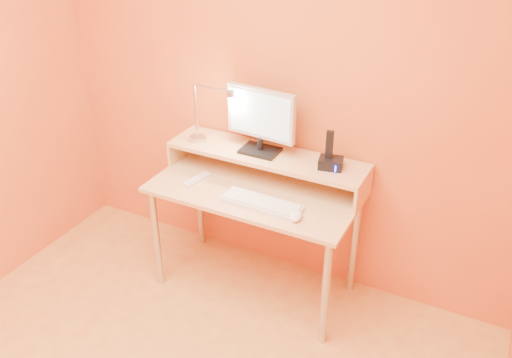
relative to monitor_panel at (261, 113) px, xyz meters
The scene contains 25 objects.
wall_back 0.21m from the monitor_panel, 75.75° to the left, with size 3.00×0.04×2.50m, color orange.
desk_leg_fl 1.01m from the monitor_panel, 141.17° to the right, with size 0.04×0.04×0.69m, color #B7B7B9.
desk_leg_fr 1.05m from the monitor_panel, 34.77° to the right, with size 0.04×0.04×0.69m, color #B7B7B9.
desk_leg_bl 0.93m from the monitor_panel, 169.98° to the left, with size 0.04×0.04×0.69m, color #B7B7B9.
desk_leg_br 0.97m from the monitor_panel, ahead, with size 0.04×0.04×0.69m, color #B7B7B9.
desk_lower 0.44m from the monitor_panel, 75.75° to the right, with size 1.20×0.60×0.03m, color #EDB275.
shelf_riser_left 0.64m from the monitor_panel, behind, with size 0.02×0.30×0.14m, color #EDB275.
shelf_riser_right 0.71m from the monitor_panel, ahead, with size 0.02×0.30×0.14m, color #EDB275.
desk_shelf 0.25m from the monitor_panel, 13.82° to the right, with size 1.20×0.30×0.03m, color #EDB275.
monitor_foot 0.23m from the monitor_panel, 90.00° to the right, with size 0.22×0.16×0.02m, color black.
monitor_neck 0.19m from the monitor_panel, 90.00° to the right, with size 0.04×0.04×0.07m, color black.
monitor_panel is the anchor object (origin of this frame).
monitor_back 0.02m from the monitor_panel, 90.00° to the left, with size 0.39×0.01×0.25m, color black.
monitor_screen 0.02m from the monitor_panel, 90.00° to the right, with size 0.39×0.00×0.25m, color #ABD3E4.
lamp_base 0.47m from the monitor_panel, behind, with size 0.10×0.10×0.03m, color #B7B7B9.
lamp_post 0.42m from the monitor_panel, behind, with size 0.01×0.01×0.33m, color #B7B7B9.
lamp_arm 0.32m from the monitor_panel, behind, with size 0.01×0.01×0.24m, color #B7B7B9.
lamp_head 0.20m from the monitor_panel, 166.86° to the right, with size 0.04×0.04×0.03m, color #B7B7B9.
lamp_bulb 0.20m from the monitor_panel, 166.86° to the right, with size 0.03×0.03×0.00m, color #FFEAC6.
phone_dock 0.48m from the monitor_panel, ahead, with size 0.13×0.10×0.06m, color black.
phone_handset 0.43m from the monitor_panel, ahead, with size 0.04×0.03×0.16m, color black.
phone_led 0.53m from the monitor_panel, ahead, with size 0.01×0.00×0.04m, color #1B28FF.
keyboard 0.52m from the monitor_panel, 62.79° to the right, with size 0.45×0.14×0.02m, color silver.
mouse 0.63m from the monitor_panel, 42.18° to the right, with size 0.07×0.12×0.04m, color white.
remote_control 0.54m from the monitor_panel, 142.45° to the right, with size 0.05×0.19×0.02m, color silver.
Camera 1 is at (1.21, -1.18, 2.29)m, focal length 37.65 mm.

